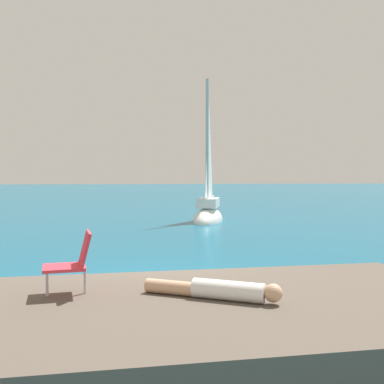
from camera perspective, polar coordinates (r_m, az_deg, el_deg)
name	(u,v)px	position (r m, az deg, el deg)	size (l,w,h in m)	color
ground_plane	(149,286)	(9.18, -5.28, -11.28)	(160.00, 160.00, 0.00)	#0F5675
shore_ledge	(175,327)	(5.88, -2.07, -16.06)	(7.68, 3.63, 0.61)	brown
boulder_inland	(205,305)	(7.89, 1.57, -13.55)	(1.43, 1.14, 0.79)	#555244
sailboat_near	(208,213)	(21.02, 1.97, -2.52)	(2.16, 3.80, 6.86)	white
person_sunbather	(218,290)	(5.91, 3.17, -11.75)	(1.62, 0.94, 0.25)	white
beach_chair	(73,260)	(6.25, -14.17, -7.97)	(0.67, 0.58, 0.80)	#E03342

